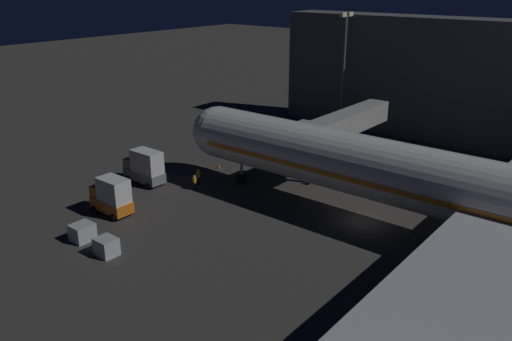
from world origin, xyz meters
TOP-DOWN VIEW (x-y plane):
  - ground_plane at (0.00, 0.00)m, footprint 320.00×320.00m
  - jet_bridge at (-10.15, -9.29)m, footprint 18.45×3.40m
  - apron_floodlight_mast at (-25.50, -17.53)m, footprint 2.90×0.50m
  - catering_truck at (6.58, -23.63)m, footprint 2.36×5.07m
  - cargo_truck_aft at (13.82, -19.80)m, footprint 2.36×4.42m
  - baggage_container_near_belt at (19.13, -13.44)m, footprint 1.54×1.73m
  - baggage_container_mid_row at (18.87, -17.24)m, footprint 1.87×1.64m
  - ground_crew_near_nose_gear at (4.55, -17.89)m, footprint 0.40×0.40m
  - ground_crew_marshaller_fwd at (3.14, -18.71)m, footprint 0.40×0.40m
  - traffic_cone_nose_port at (-2.20, -20.62)m, footprint 0.36×0.36m
  - traffic_cone_nose_starboard at (2.20, -20.62)m, footprint 0.36×0.36m

SIDE VIEW (x-z plane):
  - ground_plane at x=0.00m, z-range 0.00..0.00m
  - traffic_cone_nose_port at x=-2.20m, z-range 0.00..0.55m
  - traffic_cone_nose_starboard at x=2.20m, z-range 0.00..0.55m
  - baggage_container_near_belt at x=19.13m, z-range 0.00..1.53m
  - baggage_container_mid_row at x=18.87m, z-range 0.00..1.54m
  - ground_crew_near_nose_gear at x=4.55m, z-range 0.08..1.78m
  - ground_crew_marshaller_fwd at x=3.14m, z-range 0.09..1.88m
  - cargo_truck_aft at x=13.82m, z-range 0.00..3.76m
  - catering_truck at x=6.58m, z-range -0.01..3.88m
  - jet_bridge at x=-10.15m, z-range 1.94..8.90m
  - apron_floodlight_mast at x=-25.50m, z-range 1.43..18.56m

